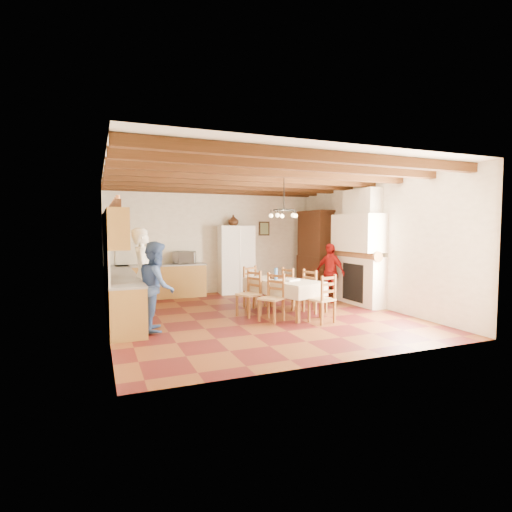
# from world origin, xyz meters

# --- Properties ---
(floor) EXTENTS (6.00, 6.50, 0.02)m
(floor) POSITION_xyz_m (0.00, 0.00, -0.01)
(floor) COLOR #4F1614
(floor) RESTS_ON ground
(ceiling) EXTENTS (6.00, 6.50, 0.02)m
(ceiling) POSITION_xyz_m (0.00, 0.00, 3.01)
(ceiling) COLOR white
(ceiling) RESTS_ON ground
(wall_back) EXTENTS (6.00, 0.02, 3.00)m
(wall_back) POSITION_xyz_m (0.00, 3.26, 1.50)
(wall_back) COLOR beige
(wall_back) RESTS_ON ground
(wall_front) EXTENTS (6.00, 0.02, 3.00)m
(wall_front) POSITION_xyz_m (0.00, -3.26, 1.50)
(wall_front) COLOR beige
(wall_front) RESTS_ON ground
(wall_left) EXTENTS (0.02, 6.50, 3.00)m
(wall_left) POSITION_xyz_m (-3.01, 0.00, 1.50)
(wall_left) COLOR beige
(wall_left) RESTS_ON ground
(wall_right) EXTENTS (0.02, 6.50, 3.00)m
(wall_right) POSITION_xyz_m (3.01, 0.00, 1.50)
(wall_right) COLOR beige
(wall_right) RESTS_ON ground
(ceiling_beams) EXTENTS (6.00, 6.30, 0.16)m
(ceiling_beams) POSITION_xyz_m (0.00, 0.00, 2.91)
(ceiling_beams) COLOR #361E0C
(ceiling_beams) RESTS_ON ground
(lower_cabinets_left) EXTENTS (0.60, 4.30, 0.86)m
(lower_cabinets_left) POSITION_xyz_m (-2.70, 1.05, 0.43)
(lower_cabinets_left) COLOR brown
(lower_cabinets_left) RESTS_ON ground
(lower_cabinets_back) EXTENTS (2.30, 0.60, 0.86)m
(lower_cabinets_back) POSITION_xyz_m (-1.55, 2.95, 0.43)
(lower_cabinets_back) COLOR brown
(lower_cabinets_back) RESTS_ON ground
(countertop_left) EXTENTS (0.62, 4.30, 0.04)m
(countertop_left) POSITION_xyz_m (-2.70, 1.05, 0.88)
(countertop_left) COLOR gray
(countertop_left) RESTS_ON lower_cabinets_left
(countertop_back) EXTENTS (2.34, 0.62, 0.04)m
(countertop_back) POSITION_xyz_m (-1.55, 2.95, 0.88)
(countertop_back) COLOR gray
(countertop_back) RESTS_ON lower_cabinets_back
(backsplash_left) EXTENTS (0.03, 4.30, 0.60)m
(backsplash_left) POSITION_xyz_m (-2.98, 1.05, 1.20)
(backsplash_left) COLOR silver
(backsplash_left) RESTS_ON ground
(backsplash_back) EXTENTS (2.30, 0.03, 0.60)m
(backsplash_back) POSITION_xyz_m (-1.55, 3.23, 1.20)
(backsplash_back) COLOR silver
(backsplash_back) RESTS_ON ground
(upper_cabinets) EXTENTS (0.35, 4.20, 0.70)m
(upper_cabinets) POSITION_xyz_m (-2.83, 1.05, 1.85)
(upper_cabinets) COLOR brown
(upper_cabinets) RESTS_ON ground
(fireplace) EXTENTS (0.56, 1.60, 2.80)m
(fireplace) POSITION_xyz_m (2.72, 0.20, 1.40)
(fireplace) COLOR silver
(fireplace) RESTS_ON ground
(wall_picture) EXTENTS (0.34, 0.03, 0.42)m
(wall_picture) POSITION_xyz_m (1.55, 3.23, 1.85)
(wall_picture) COLOR #2F2316
(wall_picture) RESTS_ON ground
(refrigerator) EXTENTS (1.03, 0.87, 1.93)m
(refrigerator) POSITION_xyz_m (0.55, 3.00, 0.97)
(refrigerator) COLOR white
(refrigerator) RESTS_ON floor
(hutch) EXTENTS (0.59, 1.32, 2.36)m
(hutch) POSITION_xyz_m (2.75, 2.25, 1.18)
(hutch) COLOR #381A0C
(hutch) RESTS_ON floor
(dining_table) EXTENTS (1.38, 1.90, 0.75)m
(dining_table) POSITION_xyz_m (0.57, -0.13, 0.67)
(dining_table) COLOR white
(dining_table) RESTS_ON floor
(chandelier) EXTENTS (0.47, 0.47, 0.03)m
(chandelier) POSITION_xyz_m (0.57, -0.13, 2.25)
(chandelier) COLOR black
(chandelier) RESTS_ON ground
(chair_left_near) EXTENTS (0.56, 0.57, 0.96)m
(chair_left_near) POSITION_xyz_m (0.05, -0.64, 0.48)
(chair_left_near) COLOR brown
(chair_left_near) RESTS_ON floor
(chair_left_far) EXTENTS (0.54, 0.55, 0.96)m
(chair_left_far) POSITION_xyz_m (-0.19, 0.00, 0.48)
(chair_left_far) COLOR brown
(chair_left_far) RESTS_ON floor
(chair_right_near) EXTENTS (0.51, 0.52, 0.96)m
(chair_right_near) POSITION_xyz_m (1.31, -0.20, 0.48)
(chair_right_near) COLOR brown
(chair_right_near) RESTS_ON floor
(chair_right_far) EXTENTS (0.48, 0.50, 0.96)m
(chair_right_far) POSITION_xyz_m (1.06, 0.36, 0.48)
(chair_right_far) COLOR brown
(chair_right_far) RESTS_ON floor
(chair_end_near) EXTENTS (0.51, 0.50, 0.96)m
(chair_end_near) POSITION_xyz_m (0.93, -1.11, 0.48)
(chair_end_near) COLOR brown
(chair_end_near) RESTS_ON floor
(chair_end_far) EXTENTS (0.53, 0.52, 0.96)m
(chair_end_far) POSITION_xyz_m (0.30, 0.88, 0.48)
(chair_end_far) COLOR brown
(chair_end_far) RESTS_ON floor
(person_man) EXTENTS (0.59, 0.77, 1.87)m
(person_man) POSITION_xyz_m (-2.31, 0.29, 0.94)
(person_man) COLOR white
(person_man) RESTS_ON floor
(person_woman_blue) EXTENTS (0.74, 0.88, 1.63)m
(person_woman_blue) POSITION_xyz_m (-2.17, -0.48, 0.81)
(person_woman_blue) COLOR #385492
(person_woman_blue) RESTS_ON floor
(person_woman_red) EXTENTS (0.63, 0.94, 1.48)m
(person_woman_red) POSITION_xyz_m (2.34, 0.83, 0.74)
(person_woman_red) COLOR #A91311
(person_woman_red) RESTS_ON floor
(microwave) EXTENTS (0.69, 0.58, 0.33)m
(microwave) POSITION_xyz_m (-0.94, 2.95, 1.06)
(microwave) COLOR silver
(microwave) RESTS_ON countertop_back
(fridge_vase) EXTENTS (0.37, 0.37, 0.31)m
(fridge_vase) POSITION_xyz_m (0.49, 3.00, 2.09)
(fridge_vase) COLOR #381A0C
(fridge_vase) RESTS_ON refrigerator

